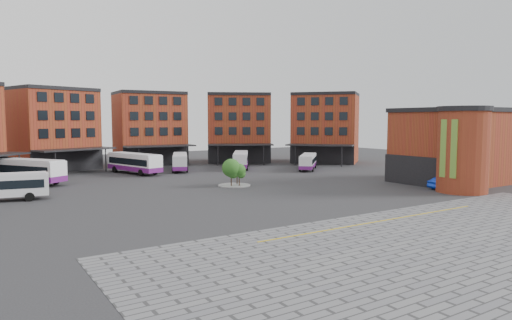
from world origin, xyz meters
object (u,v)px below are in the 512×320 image
bus_b (26,171)px  bus_d (180,162)px  bus_f (308,161)px  bus_c (134,163)px  tree_island (234,171)px  bus_e (241,160)px  blue_car (445,183)px

bus_b → bus_d: (24.90, 4.41, -0.28)m
bus_f → bus_c: bearing=-156.8°
tree_island → bus_f: size_ratio=0.51×
bus_e → bus_b: bearing=-145.2°
bus_f → blue_car: bearing=-45.1°
bus_f → blue_car: 27.68m
blue_car → bus_d: bearing=36.7°
bus_b → bus_e: (35.65, 1.53, -0.24)m
bus_b → bus_e: bearing=-31.0°
tree_island → blue_car: bearing=-37.7°
bus_e → blue_car: 37.10m
tree_island → bus_e: size_ratio=0.42×
bus_c → bus_e: (19.02, -2.71, -0.18)m
bus_c → blue_car: size_ratio=2.63×
tree_island → bus_c: size_ratio=0.36×
tree_island → bus_e: 22.59m
tree_island → blue_car: (21.80, -16.86, -1.34)m
tree_island → blue_car: size_ratio=0.94×
bus_d → bus_e: (10.75, -2.89, 0.04)m
bus_b → bus_d: bus_b is taller
bus_e → bus_f: bearing=-9.1°
bus_c → bus_b: bearing=178.6°
bus_b → bus_d: size_ratio=1.12×
bus_c → blue_car: bearing=-69.1°
blue_car → bus_e: bearing=23.9°
blue_car → bus_b: bearing=61.8°
bus_c → bus_d: bearing=-14.5°
bus_c → bus_d: bus_c is taller
tree_island → bus_f: (21.48, 10.81, -0.60)m
bus_e → bus_f: (9.23, -8.17, -0.15)m
tree_island → bus_c: (-6.77, 21.69, -0.27)m
bus_c → bus_e: bus_c is taller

